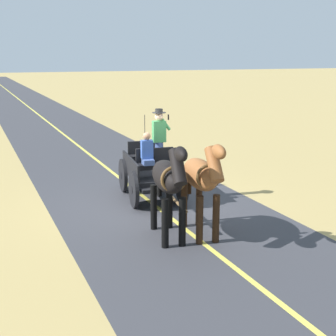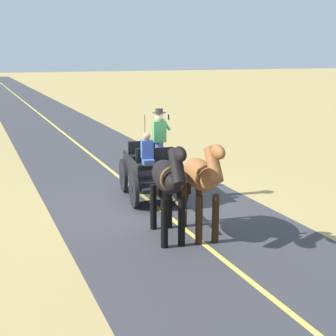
# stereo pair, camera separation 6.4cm
# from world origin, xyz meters

# --- Properties ---
(ground_plane) EXTENTS (200.00, 200.00, 0.00)m
(ground_plane) POSITION_xyz_m (0.00, 0.00, 0.00)
(ground_plane) COLOR tan
(road_surface) EXTENTS (5.35, 160.00, 0.01)m
(road_surface) POSITION_xyz_m (0.00, 0.00, 0.00)
(road_surface) COLOR #38383D
(road_surface) RESTS_ON ground
(road_centre_stripe) EXTENTS (0.12, 160.00, 0.00)m
(road_centre_stripe) POSITION_xyz_m (0.00, 0.00, 0.01)
(road_centre_stripe) COLOR #DBCC4C
(road_centre_stripe) RESTS_ON road_surface
(horse_drawn_carriage) EXTENTS (1.71, 4.51, 2.50)m
(horse_drawn_carriage) POSITION_xyz_m (-0.19, -0.50, 0.82)
(horse_drawn_carriage) COLOR black
(horse_drawn_carriage) RESTS_ON ground
(horse_near_side) EXTENTS (0.76, 2.15, 2.21)m
(horse_near_side) POSITION_xyz_m (-0.16, 2.55, 1.32)
(horse_near_side) COLOR brown
(horse_near_side) RESTS_ON ground
(horse_off_side) EXTENTS (0.80, 2.15, 2.21)m
(horse_off_side) POSITION_xyz_m (0.57, 2.45, 1.32)
(horse_off_side) COLOR black
(horse_off_side) RESTS_ON ground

